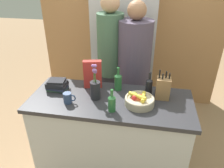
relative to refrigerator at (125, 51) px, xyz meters
The scene contains 15 objects.
ground_plane 1.55m from the refrigerator, 88.65° to the right, with size 14.00×14.00×0.00m, color #A37F5B.
kitchen_island 1.33m from the refrigerator, 88.65° to the right, with size 1.55×0.65×0.90m.
back_wall_wood 0.51m from the refrigerator, 85.37° to the left, with size 2.75×0.12×2.60m.
refrigerator is the anchor object (origin of this frame).
fruit_bowl 1.31m from the refrigerator, 76.74° to the right, with size 0.27×0.27×0.11m.
knife_block 1.23m from the refrigerator, 65.65° to the right, with size 0.13×0.11×0.29m.
flower_vase 1.25m from the refrigerator, 95.20° to the right, with size 0.10×0.10×0.35m.
cereal_box 1.06m from the refrigerator, 100.55° to the right, with size 0.19×0.10×0.29m.
coffee_mug 1.41m from the refrigerator, 104.09° to the right, with size 0.12×0.08×0.10m.
book_stack 1.27m from the refrigerator, 114.83° to the right, with size 0.21×0.16×0.11m.
bottle_oil 1.13m from the refrigerator, 70.40° to the right, with size 0.07×0.07×0.23m.
bottle_vinegar 1.05m from the refrigerator, 86.11° to the right, with size 0.07×0.07×0.25m.
bottle_wine 1.42m from the refrigerator, 86.94° to the right, with size 0.07×0.07×0.21m.
person_at_sink 0.58m from the refrigerator, 99.73° to the right, with size 0.30×0.30×1.78m.
person_in_blue 0.66m from the refrigerator, 73.11° to the right, with size 0.38×0.38×1.72m.
Camera 1 is at (0.33, -1.71, 2.02)m, focal length 35.00 mm.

